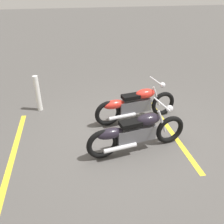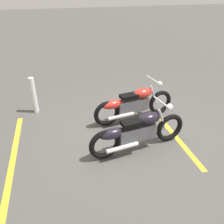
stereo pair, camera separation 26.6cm
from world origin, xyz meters
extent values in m
plane|color=#514F4C|center=(0.00, 0.00, 0.00)|extent=(60.00, 60.00, 0.00)
torus|color=black|center=(-1.04, -0.71, 0.34)|extent=(0.68, 0.20, 0.67)
torus|color=black|center=(0.51, -0.49, 0.34)|extent=(0.68, 0.20, 0.67)
cube|color=#59595E|center=(-0.22, -0.60, 0.42)|extent=(0.86, 0.33, 0.32)
ellipsoid|color=red|center=(-0.48, -0.63, 0.72)|extent=(0.55, 0.35, 0.24)
ellipsoid|color=red|center=(0.35, -0.52, 0.56)|extent=(0.59, 0.32, 0.22)
cube|color=black|center=(-0.09, -0.58, 0.70)|extent=(0.47, 0.30, 0.09)
cylinder|color=silver|center=(-0.81, -0.68, 0.60)|extent=(0.27, 0.09, 0.56)
cylinder|color=silver|center=(-0.76, -0.67, 1.02)|extent=(0.12, 0.62, 0.04)
sphere|color=silver|center=(-0.96, -0.70, 0.88)|extent=(0.15, 0.15, 0.15)
cylinder|color=silver|center=(0.16, -0.40, 0.26)|extent=(0.71, 0.19, 0.09)
torus|color=black|center=(-0.69, 0.50, 0.34)|extent=(0.68, 0.20, 0.67)
torus|color=black|center=(0.85, 0.71, 0.34)|extent=(0.68, 0.20, 0.67)
cube|color=#59595E|center=(0.13, 0.61, 0.42)|extent=(0.86, 0.33, 0.32)
ellipsoid|color=black|center=(-0.14, 0.57, 0.72)|extent=(0.55, 0.35, 0.24)
ellipsoid|color=black|center=(0.69, 0.68, 0.56)|extent=(0.59, 0.31, 0.22)
cube|color=black|center=(0.26, 0.63, 0.70)|extent=(0.47, 0.30, 0.09)
cylinder|color=silver|center=(-0.46, 0.53, 0.60)|extent=(0.27, 0.09, 0.56)
cylinder|color=silver|center=(-0.42, 0.54, 1.02)|extent=(0.12, 0.62, 0.04)
sphere|color=silver|center=(-0.61, 0.51, 0.88)|extent=(0.15, 0.15, 0.15)
cylinder|color=silver|center=(0.51, 0.80, 0.26)|extent=(0.71, 0.18, 0.09)
cylinder|color=white|center=(2.23, -1.69, 0.51)|extent=(0.14, 0.14, 1.01)
cube|color=yellow|center=(-0.94, 0.03, 0.00)|extent=(0.20, 3.20, 0.01)
cube|color=yellow|center=(2.69, 0.17, 0.00)|extent=(0.20, 3.20, 0.01)
camera|label=1|loc=(1.46, 4.44, 3.21)|focal=37.50mm
camera|label=2|loc=(1.71, 4.37, 3.21)|focal=37.50mm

